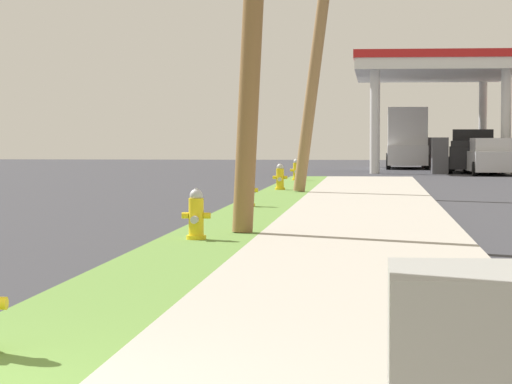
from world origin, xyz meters
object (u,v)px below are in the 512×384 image
(fire_hydrant_third, at_px, (248,191))
(truck_white_on_apron, at_px, (407,140))
(fire_hydrant_second, at_px, (196,217))
(fire_hydrant_fifth, at_px, (296,171))
(truck_black_at_forecourt, at_px, (473,152))
(fire_hydrant_fourth, at_px, (280,178))
(car_silver_by_near_pump, at_px, (491,158))

(fire_hydrant_third, relative_size, truck_white_on_apron, 0.12)
(fire_hydrant_second, relative_size, fire_hydrant_fifth, 1.00)
(truck_black_at_forecourt, bearing_deg, fire_hydrant_second, -100.40)
(fire_hydrant_third, xyz_separation_m, truck_black_at_forecourt, (7.18, 29.99, 0.47))
(fire_hydrant_fourth, relative_size, fire_hydrant_fifth, 1.00)
(truck_black_at_forecourt, height_order, truck_white_on_apron, truck_white_on_apron)
(fire_hydrant_third, bearing_deg, fire_hydrant_fourth, 89.73)
(fire_hydrant_fourth, relative_size, car_silver_by_near_pump, 0.16)
(car_silver_by_near_pump, bearing_deg, truck_white_on_apron, 107.15)
(fire_hydrant_second, relative_size, fire_hydrant_fourth, 1.00)
(fire_hydrant_second, height_order, truck_black_at_forecourt, truck_black_at_forecourt)
(fire_hydrant_second, relative_size, truck_white_on_apron, 0.12)
(car_silver_by_near_pump, xyz_separation_m, truck_white_on_apron, (-3.28, 10.62, 0.77))
(fire_hydrant_fifth, bearing_deg, truck_black_at_forecourt, 63.11)
(fire_hydrant_fourth, height_order, truck_white_on_apron, truck_white_on_apron)
(truck_black_at_forecourt, xyz_separation_m, truck_white_on_apron, (-2.81, 6.99, 0.57))
(car_silver_by_near_pump, bearing_deg, fire_hydrant_fourth, -112.83)
(fire_hydrant_fourth, xyz_separation_m, fire_hydrant_fifth, (-0.03, 7.56, 0.00))
(fire_hydrant_second, bearing_deg, truck_black_at_forecourt, 79.60)
(car_silver_by_near_pump, bearing_deg, fire_hydrant_second, -102.19)
(fire_hydrant_third, height_order, fire_hydrant_fifth, same)
(fire_hydrant_third, bearing_deg, fire_hydrant_fifth, 89.96)
(car_silver_by_near_pump, height_order, truck_black_at_forecourt, truck_black_at_forecourt)
(fire_hydrant_second, height_order, truck_white_on_apron, truck_white_on_apron)
(fire_hydrant_fifth, distance_m, truck_black_at_forecourt, 15.86)
(fire_hydrant_second, bearing_deg, fire_hydrant_fourth, 90.29)
(fire_hydrant_second, distance_m, fire_hydrant_fourth, 16.75)
(fire_hydrant_second, bearing_deg, truck_white_on_apron, 84.66)
(fire_hydrant_fourth, xyz_separation_m, truck_black_at_forecourt, (7.14, 21.70, 0.47))
(fire_hydrant_fourth, distance_m, car_silver_by_near_pump, 19.61)
(fire_hydrant_second, distance_m, truck_black_at_forecourt, 39.10)
(fire_hydrant_third, distance_m, car_silver_by_near_pump, 27.45)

